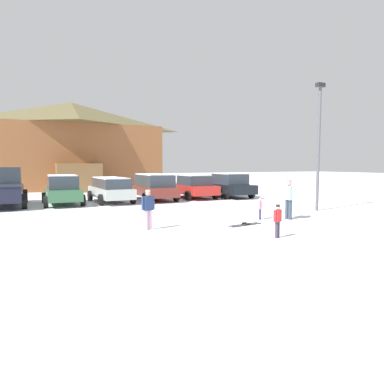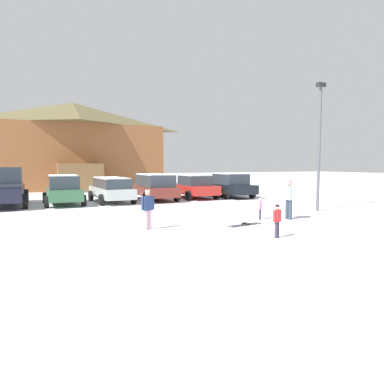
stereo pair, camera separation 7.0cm
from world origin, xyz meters
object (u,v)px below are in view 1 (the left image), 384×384
at_px(skier_adult_in_blue_parka, 289,197).
at_px(lamp_post, 319,140).
at_px(ski_lodge, 72,145).
at_px(skier_child_in_pink_snowsuit, 260,207).
at_px(parked_maroon_van, 154,186).
at_px(parked_green_coupe, 62,190).
at_px(parked_red_sedan, 193,186).
at_px(parked_silver_wagon, 111,189).
at_px(parked_black_sedan, 229,185).
at_px(pair_of_skis, 245,224).
at_px(pickup_truck, 3,188).
at_px(skier_teen_in_navy_coat, 148,207).
at_px(skier_child_in_red_jacket, 278,219).

relative_size(skier_adult_in_blue_parka, lamp_post, 0.27).
relative_size(ski_lodge, skier_child_in_pink_snowsuit, 18.04).
xyz_separation_m(ski_lodge, skier_adult_in_blue_parka, (6.06, -24.32, -3.26)).
xyz_separation_m(parked_maroon_van, lamp_post, (5.76, -8.24, 2.56)).
xyz_separation_m(parked_green_coupe, parked_red_sedan, (8.41, 0.28, -0.04)).
bearing_deg(parked_red_sedan, parked_maroon_van, -178.10).
bearing_deg(lamp_post, ski_lodge, 111.91).
relative_size(parked_silver_wagon, parked_black_sedan, 1.00).
bearing_deg(lamp_post, pair_of_skis, -160.82).
bearing_deg(skier_adult_in_blue_parka, parked_maroon_van, 105.18).
distance_m(parked_maroon_van, parked_red_sedan, 2.89).
xyz_separation_m(parked_green_coupe, pickup_truck, (-3.04, 0.80, 0.14)).
xyz_separation_m(skier_teen_in_navy_coat, lamp_post, (9.17, 1.25, 2.68)).
distance_m(parked_green_coupe, skier_teen_in_navy_coat, 9.55).
xyz_separation_m(parked_silver_wagon, skier_teen_in_navy_coat, (-0.64, -9.45, -0.04)).
relative_size(skier_child_in_red_jacket, skier_teen_in_navy_coat, 0.74).
relative_size(pickup_truck, skier_child_in_pink_snowsuit, 6.17).
bearing_deg(skier_adult_in_blue_parka, parked_red_sedan, 88.63).
relative_size(skier_adult_in_blue_parka, pair_of_skis, 1.12).
distance_m(parked_maroon_van, skier_child_in_red_jacket, 12.51).
xyz_separation_m(pair_of_skis, lamp_post, (5.54, 1.93, 3.46)).
height_order(ski_lodge, skier_teen_in_navy_coat, ski_lodge).
distance_m(ski_lodge, skier_adult_in_blue_parka, 25.27).
bearing_deg(skier_adult_in_blue_parka, skier_child_in_red_jacket, -135.64).
height_order(parked_green_coupe, parked_black_sedan, parked_green_coupe).
bearing_deg(parked_green_coupe, parked_maroon_van, 1.92).
bearing_deg(pair_of_skis, lamp_post, 19.18).
bearing_deg(parked_silver_wagon, pickup_truck, 173.58).
bearing_deg(parked_black_sedan, ski_lodge, 121.32).
bearing_deg(skier_child_in_red_jacket, pickup_truck, 122.68).
height_order(parked_black_sedan, pickup_truck, pickup_truck).
bearing_deg(parked_maroon_van, ski_lodge, 103.18).
distance_m(skier_child_in_red_jacket, pair_of_skis, 2.43).
bearing_deg(parked_green_coupe, skier_child_in_red_jacket, -66.44).
bearing_deg(parked_maroon_van, parked_silver_wagon, -179.14).
bearing_deg(parked_green_coupe, pickup_truck, 165.33).
relative_size(parked_green_coupe, pair_of_skis, 2.84).
bearing_deg(ski_lodge, lamp_post, -68.09).
height_order(pickup_truck, skier_child_in_pink_snowsuit, pickup_truck).
distance_m(ski_lodge, skier_teen_in_navy_coat, 24.29).
distance_m(parked_silver_wagon, parked_maroon_van, 2.77).
xyz_separation_m(pickup_truck, pair_of_skis, (8.79, -10.78, -0.97)).
bearing_deg(ski_lodge, skier_child_in_pink_snowsuit, -78.29).
xyz_separation_m(parked_red_sedan, skier_child_in_red_jacket, (-3.04, -12.60, -0.22)).
bearing_deg(parked_black_sedan, lamp_post, -88.37).
xyz_separation_m(ski_lodge, parked_silver_wagon, (0.64, -14.60, -3.37)).
distance_m(skier_teen_in_navy_coat, lamp_post, 9.63).
bearing_deg(parked_red_sedan, pickup_truck, 177.42).
relative_size(parked_silver_wagon, lamp_post, 0.77).
bearing_deg(ski_lodge, parked_maroon_van, -76.82).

